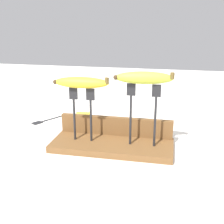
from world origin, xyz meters
TOP-DOWN VIEW (x-y plane):
  - ground_plane at (0.00, 0.00)m, footprint 3.00×3.00m
  - wooden_board at (0.00, 0.00)m, footprint 0.38×0.15m
  - board_backstop at (0.00, 0.06)m, footprint 0.37×0.02m
  - fork_stand_left at (-0.09, -0.00)m, footprint 0.08×0.01m
  - fork_stand_right at (0.09, -0.00)m, footprint 0.10×0.01m
  - banana_raised_left at (-0.09, -0.00)m, footprint 0.17×0.05m
  - banana_raised_right at (0.09, -0.00)m, footprint 0.17×0.05m
  - fork_fallen_near at (-0.31, 0.20)m, footprint 0.10×0.14m
  - banana_chunk_near at (-0.16, 0.24)m, footprint 0.06×0.04m

SIDE VIEW (x-z plane):
  - ground_plane at x=0.00m, z-range 0.00..0.00m
  - fork_fallen_near at x=-0.31m, z-range 0.00..0.01m
  - wooden_board at x=0.00m, z-range 0.00..0.02m
  - banana_chunk_near at x=-0.16m, z-range 0.00..0.03m
  - board_backstop at x=0.00m, z-range 0.02..0.08m
  - fork_stand_left at x=-0.09m, z-range 0.04..0.21m
  - fork_stand_right at x=0.09m, z-range 0.04..0.23m
  - banana_raised_left at x=-0.09m, z-range 0.19..0.23m
  - banana_raised_right at x=0.09m, z-range 0.21..0.25m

